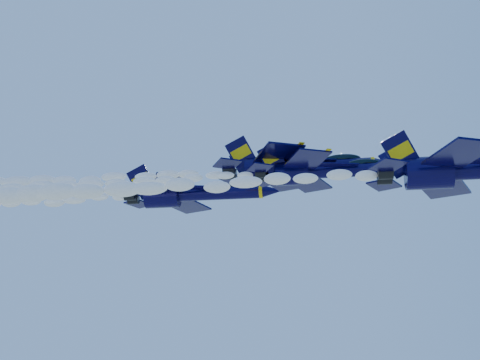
# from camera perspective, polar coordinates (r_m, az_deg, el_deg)

# --- Properties ---
(jet_lead) EXTENTS (19.43, 15.93, 7.22)m
(jet_lead) POSITION_cam_1_polar(r_m,az_deg,el_deg) (63.49, 19.23, 0.84)
(jet_lead) COLOR #060330
(smoke_trail_jet_lead) EXTENTS (40.99, 2.01, 1.81)m
(smoke_trail_jet_lead) POSITION_cam_1_polar(r_m,az_deg,el_deg) (63.82, -6.88, -0.62)
(smoke_trail_jet_lead) COLOR white
(jet_second) EXTENTS (16.67, 13.67, 6.19)m
(jet_second) POSITION_cam_1_polar(r_m,az_deg,el_deg) (71.38, 7.13, 0.77)
(jet_second) COLOR #060330
(smoke_trail_jet_second) EXTENTS (40.99, 1.72, 1.55)m
(smoke_trail_jet_second) POSITION_cam_1_polar(r_m,az_deg,el_deg) (76.39, -14.03, -0.43)
(smoke_trail_jet_second) COLOR white
(jet_third) EXTENTS (19.18, 15.73, 7.13)m
(jet_third) POSITION_cam_1_polar(r_m,az_deg,el_deg) (74.16, 4.97, 1.08)
(jet_third) COLOR #060330
(smoke_trail_jet_third) EXTENTS (40.99, 1.98, 1.79)m
(smoke_trail_jet_third) POSITION_cam_1_polar(r_m,az_deg,el_deg) (80.35, -15.90, -0.15)
(smoke_trail_jet_third) COLOR white
(jet_fourth) EXTENTS (20.12, 16.50, 7.48)m
(jet_fourth) POSITION_cam_1_polar(r_m,az_deg,el_deg) (84.27, -3.98, -1.15)
(jet_fourth) COLOR #060330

